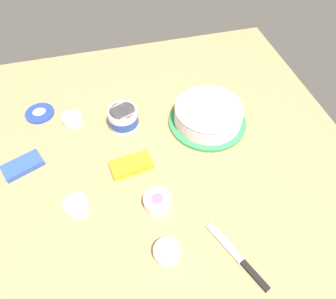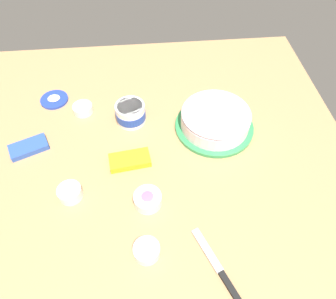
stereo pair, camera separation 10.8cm
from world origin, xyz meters
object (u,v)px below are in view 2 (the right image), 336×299
at_px(frosting_tub, 131,113).
at_px(sprinkle_bowl_blue, 70,192).
at_px(frosting_tub_lid, 54,99).
at_px(candy_box_upper, 29,147).
at_px(candy_box_lower, 130,160).
at_px(sprinkle_bowl_green, 147,250).
at_px(spreading_knife, 221,272).
at_px(frosted_cake, 215,119).
at_px(sprinkle_bowl_pink, 148,199).
at_px(sprinkle_bowl_yellow, 83,109).

distance_m(frosting_tub, sprinkle_bowl_blue, 0.38).
distance_m(frosting_tub_lid, candy_box_upper, 0.26).
xyz_separation_m(frosting_tub, candy_box_lower, (-0.01, -0.20, -0.03)).
height_order(sprinkle_bowl_green, candy_box_upper, sprinkle_bowl_green).
relative_size(frosting_tub, spreading_knife, 0.51).
bearing_deg(frosted_cake, sprinkle_bowl_green, -121.32).
bearing_deg(sprinkle_bowl_pink, sprinkle_bowl_green, -94.12).
bearing_deg(sprinkle_bowl_yellow, frosting_tub_lid, 148.30).
bearing_deg(frosting_tub, sprinkle_bowl_yellow, 160.82).
distance_m(frosting_tub, candy_box_lower, 0.21).
relative_size(spreading_knife, candy_box_lower, 1.59).
relative_size(sprinkle_bowl_blue, candy_box_upper, 0.58).
height_order(frosting_tub, frosting_tub_lid, frosting_tub).
height_order(frosted_cake, sprinkle_bowl_pink, frosted_cake).
relative_size(sprinkle_bowl_yellow, sprinkle_bowl_green, 1.01).
bearing_deg(frosting_tub_lid, sprinkle_bowl_pink, -54.87).
xyz_separation_m(frosting_tub_lid, candy_box_upper, (-0.06, -0.25, 0.00)).
bearing_deg(frosting_tub_lid, sprinkle_bowl_blue, -76.13).
height_order(frosting_tub_lid, spreading_knife, frosting_tub_lid).
distance_m(sprinkle_bowl_blue, sprinkle_bowl_yellow, 0.39).
distance_m(frosted_cake, frosting_tub, 0.32).
relative_size(sprinkle_bowl_pink, candy_box_upper, 0.67).
bearing_deg(sprinkle_bowl_blue, sprinkle_bowl_pink, -11.17).
height_order(sprinkle_bowl_green, sprinkle_bowl_pink, sprinkle_bowl_pink).
distance_m(sprinkle_bowl_pink, candy_box_lower, 0.17).
bearing_deg(candy_box_upper, candy_box_lower, -37.17).
relative_size(candy_box_lower, candy_box_upper, 1.07).
height_order(sprinkle_bowl_blue, sprinkle_bowl_yellow, sprinkle_bowl_blue).
distance_m(frosted_cake, frosting_tub_lid, 0.67).
height_order(frosting_tub, sprinkle_bowl_green, frosting_tub).
xyz_separation_m(frosted_cake, sprinkle_bowl_green, (-0.28, -0.46, -0.03)).
relative_size(sprinkle_bowl_blue, sprinkle_bowl_green, 1.00).
xyz_separation_m(sprinkle_bowl_yellow, candy_box_upper, (-0.18, -0.18, -0.01)).
height_order(frosting_tub_lid, candy_box_upper, candy_box_upper).
bearing_deg(spreading_knife, candy_box_upper, 140.68).
relative_size(frosting_tub, sprinkle_bowl_pink, 1.29).
bearing_deg(sprinkle_bowl_pink, frosting_tub_lid, 125.13).
bearing_deg(spreading_knife, frosted_cake, 81.28).
height_order(frosting_tub_lid, sprinkle_bowl_pink, sprinkle_bowl_pink).
distance_m(spreading_knife, sprinkle_bowl_blue, 0.52).
xyz_separation_m(frosting_tub_lid, spreading_knife, (0.55, -0.75, -0.00)).
bearing_deg(frosting_tub_lid, frosted_cake, -18.59).
distance_m(frosted_cake, candy_box_upper, 0.69).
relative_size(frosted_cake, candy_box_lower, 2.11).
bearing_deg(sprinkle_bowl_blue, sprinkle_bowl_yellow, 88.44).
xyz_separation_m(sprinkle_bowl_green, sprinkle_bowl_pink, (0.01, 0.16, 0.00)).
bearing_deg(frosted_cake, sprinkle_bowl_pink, -131.89).
bearing_deg(sprinkle_bowl_pink, candy_box_upper, 148.08).
bearing_deg(sprinkle_bowl_yellow, frosting_tub, -19.18).
xyz_separation_m(sprinkle_bowl_yellow, sprinkle_bowl_green, (0.22, -0.60, 0.00)).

